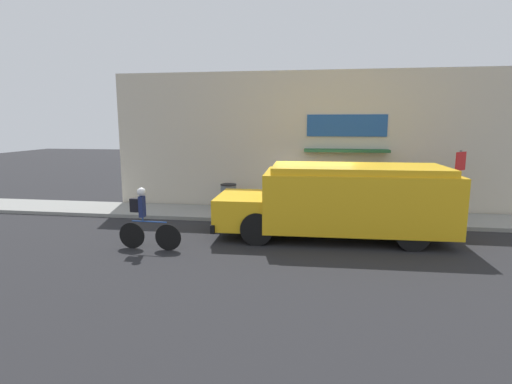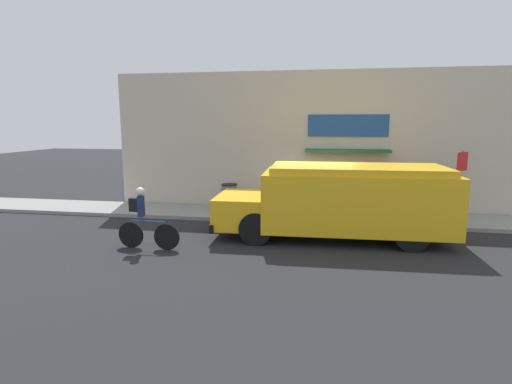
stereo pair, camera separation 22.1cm
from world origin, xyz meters
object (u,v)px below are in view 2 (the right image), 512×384
(cyclist, at_px, (144,219))
(trash_bin, at_px, (229,197))
(school_bus, at_px, (342,200))
(stop_sign_post, at_px, (461,175))

(cyclist, height_order, trash_bin, cyclist)
(school_bus, distance_m, stop_sign_post, 4.31)
(stop_sign_post, bearing_deg, trash_bin, 175.77)
(cyclist, relative_size, trash_bin, 1.77)
(school_bus, relative_size, trash_bin, 6.86)
(school_bus, bearing_deg, cyclist, -161.55)
(trash_bin, bearing_deg, cyclist, -105.81)
(stop_sign_post, bearing_deg, school_bus, -152.33)
(school_bus, xyz_separation_m, cyclist, (-5.24, -1.91, -0.34))
(cyclist, relative_size, stop_sign_post, 0.74)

